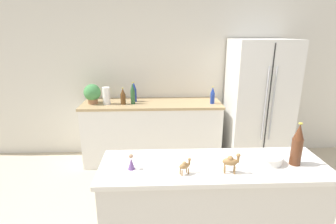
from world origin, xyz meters
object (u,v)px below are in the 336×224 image
paper_towel_roll (106,96)px  wine_bottle (297,145)px  potted_plant (92,93)px  back_bottle_3 (123,97)px  wise_man_figurine_crimson (131,163)px  fruit_bowl (270,159)px  back_bottle_1 (213,96)px  back_bottle_2 (133,94)px  camel_figurine_second (231,161)px  camel_figurine (185,165)px  refrigerator (258,103)px  back_bottle_0 (134,92)px

paper_towel_roll → wine_bottle: wine_bottle is taller
wine_bottle → potted_plant: bearing=134.1°
back_bottle_3 → wise_man_figurine_crimson: back_bottle_3 is taller
wine_bottle → paper_towel_roll: bearing=131.5°
fruit_bowl → wise_man_figurine_crimson: bearing=-177.1°
paper_towel_roll → wise_man_figurine_crimson: 2.05m
back_bottle_1 → wise_man_figurine_crimson: bearing=-116.6°
paper_towel_roll → back_bottle_2: bearing=1.0°
fruit_bowl → camel_figurine_second: (-0.34, -0.13, 0.05)m
paper_towel_roll → fruit_bowl: size_ratio=1.31×
paper_towel_roll → camel_figurine: size_ratio=2.14×
back_bottle_2 → potted_plant: bearing=176.4°
camel_figurine_second → refrigerator: bearing=64.7°
back_bottle_3 → refrigerator: bearing=-0.1°
potted_plant → back_bottle_1: size_ratio=1.13×
wine_bottle → wise_man_figurine_crimson: bearing=-178.8°
refrigerator → fruit_bowl: bearing=-108.2°
paper_towel_roll → fruit_bowl: (1.56, -1.93, -0.03)m
paper_towel_roll → wine_bottle: bearing=-48.5°
camel_figurine → camel_figurine_second: 0.32m
back_bottle_0 → back_bottle_3: back_bottle_0 is taller
back_bottle_1 → camel_figurine_second: bearing=-98.1°
wine_bottle → camel_figurine_second: wine_bottle is taller
potted_plant → paper_towel_roll: potted_plant is taller
back_bottle_2 → fruit_bowl: bearing=-58.5°
back_bottle_0 → fruit_bowl: 2.38m
refrigerator → potted_plant: bearing=178.6°
refrigerator → camel_figurine_second: refrigerator is taller
wine_bottle → back_bottle_3: bearing=127.6°
back_bottle_0 → back_bottle_2: size_ratio=0.94×
refrigerator → paper_towel_roll: refrigerator is taller
refrigerator → camel_figurine: refrigerator is taller
back_bottle_3 → wine_bottle: (1.50, -1.94, 0.10)m
camel_figurine_second → back_bottle_1: bearing=81.9°
potted_plant → back_bottle_0: back_bottle_0 is taller
paper_towel_roll → back_bottle_3: 0.24m
back_bottle_0 → camel_figurine: bearing=-76.5°
paper_towel_roll → back_bottle_0: back_bottle_0 is taller
back_bottle_1 → back_bottle_3: size_ratio=1.05×
potted_plant → wine_bottle: (1.94, -2.00, 0.06)m
back_bottle_3 → wise_man_figurine_crimson: 1.99m
back_bottle_1 → back_bottle_3: bearing=179.2°
potted_plant → back_bottle_3: potted_plant is taller
back_bottle_1 → camel_figurine: 2.12m
potted_plant → back_bottle_0: 0.60m
potted_plant → paper_towel_roll: bearing=-11.8°
refrigerator → wine_bottle: refrigerator is taller
refrigerator → camel_figurine_second: bearing=-115.3°
fruit_bowl → wise_man_figurine_crimson: (-1.02, -0.05, 0.02)m
fruit_bowl → camel_figurine: camel_figurine is taller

